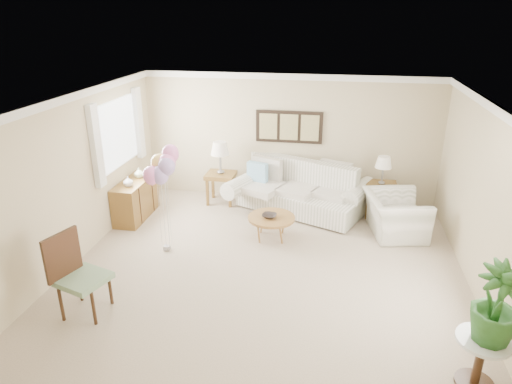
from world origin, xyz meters
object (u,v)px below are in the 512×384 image
accent_chair (77,273)px  sofa (300,192)px  balloon_cluster (163,167)px  coffee_table (271,218)px  armchair (395,215)px

accent_chair → sofa: bearing=56.3°
sofa → balloon_cluster: bearing=-134.5°
sofa → balloon_cluster: size_ratio=1.67×
coffee_table → balloon_cluster: 2.09m
armchair → balloon_cluster: bearing=98.1°
sofa → coffee_table: 1.35m
armchair → accent_chair: bearing=114.6°
armchair → balloon_cluster: size_ratio=0.62×
armchair → balloon_cluster: balloon_cluster is taller
sofa → accent_chair: bearing=-123.7°
coffee_table → armchair: size_ratio=0.73×
coffee_table → accent_chair: bearing=-130.7°
sofa → armchair: sofa is taller
balloon_cluster → coffee_table: bearing=24.3°
accent_chair → balloon_cluster: (0.55, 1.79, 0.88)m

